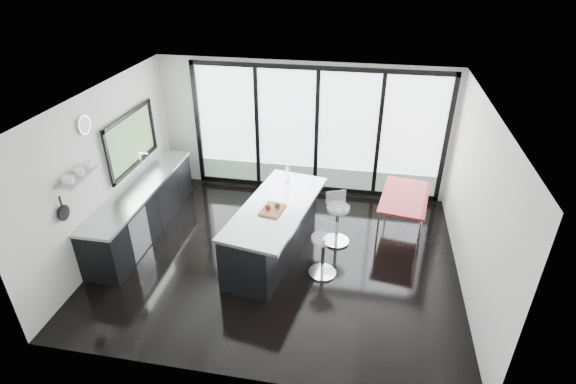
% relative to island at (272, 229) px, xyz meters
% --- Properties ---
extents(floor, '(6.00, 5.00, 0.00)m').
position_rel_island_xyz_m(floor, '(0.14, -0.09, -0.51)').
color(floor, black).
rests_on(floor, ground).
extents(ceiling, '(6.00, 5.00, 0.00)m').
position_rel_island_xyz_m(ceiling, '(0.14, -0.09, 2.29)').
color(ceiling, white).
rests_on(ceiling, wall_back).
extents(wall_back, '(6.00, 0.09, 2.80)m').
position_rel_island_xyz_m(wall_back, '(0.41, 2.37, 0.76)').
color(wall_back, silver).
rests_on(wall_back, ground).
extents(wall_front, '(6.00, 0.00, 2.80)m').
position_rel_island_xyz_m(wall_front, '(0.14, -2.59, 0.89)').
color(wall_front, silver).
rests_on(wall_front, ground).
extents(wall_left, '(0.26, 5.00, 2.80)m').
position_rel_island_xyz_m(wall_left, '(-2.84, 0.18, 1.05)').
color(wall_left, silver).
rests_on(wall_left, ground).
extents(wall_right, '(0.00, 5.00, 2.80)m').
position_rel_island_xyz_m(wall_right, '(3.14, -0.09, 0.89)').
color(wall_right, silver).
rests_on(wall_right, ground).
extents(counter_cabinets, '(0.69, 3.24, 1.36)m').
position_rel_island_xyz_m(counter_cabinets, '(-2.54, 0.31, -0.05)').
color(counter_cabinets, black).
rests_on(counter_cabinets, floor).
extents(island, '(1.45, 2.60, 1.31)m').
position_rel_island_xyz_m(island, '(0.00, 0.00, 0.00)').
color(island, black).
rests_on(island, floor).
extents(bar_stool_near, '(0.58, 0.58, 0.73)m').
position_rel_island_xyz_m(bar_stool_near, '(0.92, -0.38, -0.15)').
color(bar_stool_near, silver).
rests_on(bar_stool_near, floor).
extents(bar_stool_far, '(0.61, 0.61, 0.75)m').
position_rel_island_xyz_m(bar_stool_far, '(1.07, 0.55, -0.13)').
color(bar_stool_far, silver).
rests_on(bar_stool_far, floor).
extents(red_table, '(1.01, 1.52, 0.76)m').
position_rel_island_xyz_m(red_table, '(2.23, 1.14, -0.13)').
color(red_table, maroon).
rests_on(red_table, floor).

